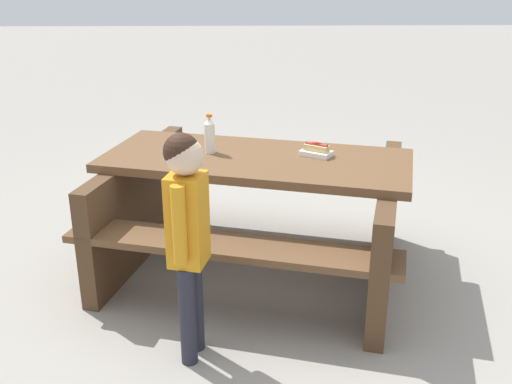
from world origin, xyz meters
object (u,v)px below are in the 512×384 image
Objects in this scene: picnic_table at (256,204)px; child_in_coat at (187,221)px; soda_bottle at (210,135)px; hotdog_tray at (316,151)px.

picnic_table is 1.85× the size of child_in_coat.
soda_bottle is at bearing 162.52° from picnic_table.
soda_bottle reaches higher than hotdog_tray.
hotdog_tray is 0.19× the size of child_in_coat.
child_in_coat is at bearing -93.59° from soda_bottle.
child_in_coat is (-0.69, -0.88, -0.05)m from hotdog_tray.
hotdog_tray is (0.36, 0.01, 0.34)m from picnic_table.
child_in_coat is (-0.33, -0.87, 0.28)m from picnic_table.
picnic_table is 10.00× the size of hotdog_tray.
hotdog_tray is at bearing 1.28° from picnic_table.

